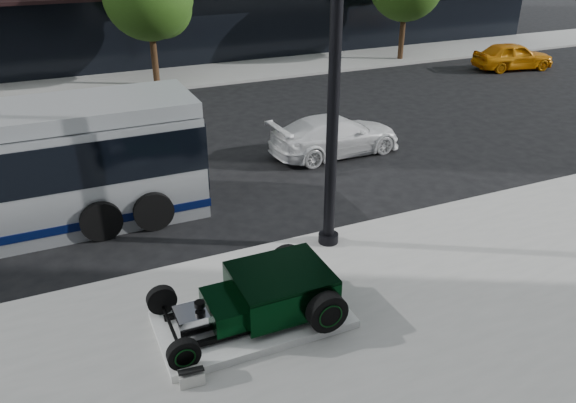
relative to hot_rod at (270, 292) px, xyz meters
name	(u,v)px	position (x,y,z in m)	size (l,w,h in m)	color
ground	(229,213)	(0.71, 4.50, -0.70)	(120.00, 120.00, 0.00)	black
sidewalk_far	(131,82)	(0.71, 18.50, -0.64)	(70.00, 4.00, 0.12)	gray
display_plinth	(253,319)	(-0.33, 0.00, -0.50)	(3.40, 1.80, 0.15)	silver
hot_rod	(270,292)	(0.00, 0.00, 0.00)	(3.22, 2.00, 0.81)	black
info_plaque	(191,375)	(-1.73, -0.96, -0.45)	(0.43, 0.34, 0.31)	silver
lamppost	(334,76)	(2.25, 2.00, 3.21)	(0.45, 0.45, 8.20)	black
white_sedan	(336,135)	(5.13, 7.01, -0.08)	(1.74, 4.27, 1.24)	white
yellow_taxi	(513,56)	(18.70, 13.56, -0.03)	(1.58, 3.94, 1.34)	orange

